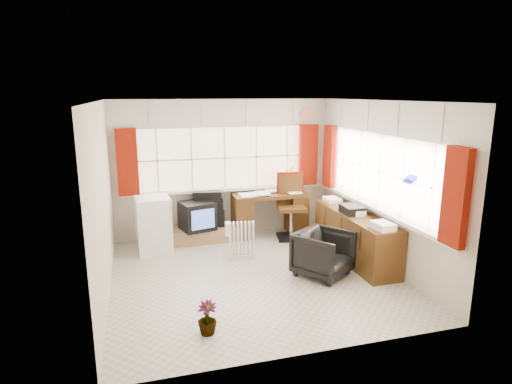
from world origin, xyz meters
TOP-DOWN VIEW (x-y plane):
  - ground at (0.00, 0.00)m, footprint 4.00×4.00m
  - room_walls at (0.00, 0.00)m, footprint 4.00×4.00m
  - window_back at (0.00, 1.94)m, footprint 3.70×0.12m
  - window_right at (1.94, 0.00)m, footprint 0.12×3.70m
  - curtains at (0.92, 0.93)m, footprint 3.83×3.83m
  - overhead_cabinets at (0.98, 0.98)m, footprint 3.98×3.98m
  - desk at (0.79, 1.78)m, footprint 1.40×0.71m
  - desk_lamp at (1.29, 1.96)m, footprint 0.16×0.13m
  - task_chair at (1.12, 1.53)m, footprint 0.58×0.61m
  - office_chair at (0.98, -0.25)m, footprint 1.01×1.01m
  - radiator at (-0.01, 0.69)m, footprint 0.43×0.21m
  - credenza at (1.73, 0.20)m, footprint 0.50×2.00m
  - file_tray at (1.68, 0.23)m, footprint 0.30×0.39m
  - tv_bench at (-0.55, 1.72)m, footprint 1.40×0.50m
  - crt_tv at (-0.58, 1.63)m, footprint 0.66×0.62m
  - hifi_stack at (-0.35, 1.87)m, footprint 0.67×0.50m
  - mini_fridge at (-1.34, 1.42)m, footprint 0.59×0.59m
  - spray_bottle_a at (-0.09, 1.72)m, footprint 0.17×0.17m
  - spray_bottle_b at (-0.29, 1.53)m, footprint 0.10×0.11m
  - flower_vase at (-0.91, -1.35)m, footprint 0.26×0.26m

SIDE VIEW (x-z plane):
  - ground at x=0.00m, z-range 0.00..0.00m
  - spray_bottle_b at x=-0.29m, z-range 0.00..0.19m
  - tv_bench at x=-0.55m, z-range 0.00..0.25m
  - spray_bottle_a at x=-0.09m, z-range 0.00..0.31m
  - flower_vase at x=-0.91m, z-range 0.00..0.38m
  - radiator at x=-0.01m, z-range -0.06..0.56m
  - office_chair at x=0.98m, z-range 0.00..0.67m
  - credenza at x=1.73m, z-range -0.04..0.81m
  - desk at x=0.79m, z-range 0.02..0.87m
  - mini_fridge at x=-1.34m, z-range 0.00..0.93m
  - crt_tv at x=-0.58m, z-range 0.25..0.75m
  - hifi_stack at x=-0.35m, z-range 0.23..0.87m
  - task_chair at x=1.12m, z-range 0.04..1.23m
  - file_tray at x=1.68m, z-range 0.75..0.88m
  - window_back at x=0.00m, z-range -0.85..2.75m
  - window_right at x=1.94m, z-range -0.85..2.75m
  - desk_lamp at x=1.29m, z-range 0.89..1.35m
  - curtains at x=0.92m, z-range 0.88..2.03m
  - room_walls at x=0.00m, z-range -0.50..3.50m
  - overhead_cabinets at x=0.98m, z-range 2.01..2.49m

